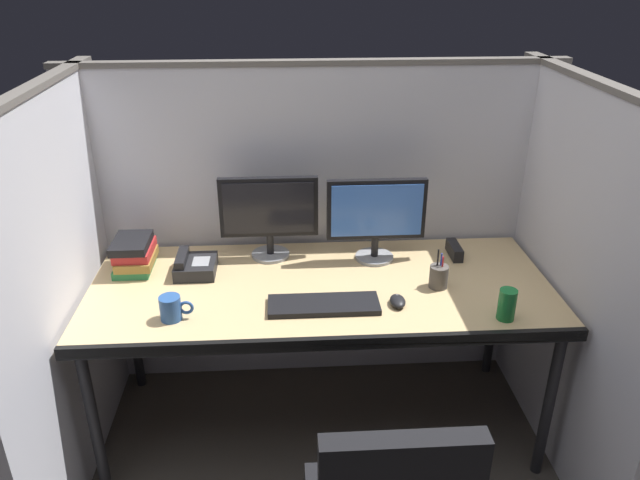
% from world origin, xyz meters
% --- Properties ---
extents(ground_plane, '(8.00, 8.00, 0.00)m').
position_xyz_m(ground_plane, '(0.00, 0.00, 0.00)').
color(ground_plane, '#423D38').
extents(cubicle_partition_rear, '(2.21, 0.06, 1.57)m').
position_xyz_m(cubicle_partition_rear, '(0.00, 0.74, 0.79)').
color(cubicle_partition_rear, silver).
rests_on(cubicle_partition_rear, ground).
extents(cubicle_partition_left, '(0.06, 1.41, 1.57)m').
position_xyz_m(cubicle_partition_left, '(-0.99, 0.20, 0.79)').
color(cubicle_partition_left, silver).
rests_on(cubicle_partition_left, ground).
extents(cubicle_partition_right, '(0.06, 1.41, 1.57)m').
position_xyz_m(cubicle_partition_right, '(0.99, 0.20, 0.79)').
color(cubicle_partition_right, silver).
rests_on(cubicle_partition_right, ground).
extents(desk, '(1.90, 0.80, 0.74)m').
position_xyz_m(desk, '(0.00, 0.29, 0.69)').
color(desk, tan).
rests_on(desk, ground).
extents(monitor_left, '(0.43, 0.17, 0.37)m').
position_xyz_m(monitor_left, '(-0.21, 0.57, 0.96)').
color(monitor_left, gray).
rests_on(monitor_left, desk).
extents(monitor_right, '(0.43, 0.17, 0.37)m').
position_xyz_m(monitor_right, '(0.25, 0.52, 0.96)').
color(monitor_right, gray).
rests_on(monitor_right, desk).
extents(keyboard_main, '(0.43, 0.15, 0.02)m').
position_xyz_m(keyboard_main, '(-0.00, 0.12, 0.75)').
color(keyboard_main, black).
rests_on(keyboard_main, desk).
extents(computer_mouse, '(0.06, 0.10, 0.04)m').
position_xyz_m(computer_mouse, '(0.29, 0.12, 0.76)').
color(computer_mouse, black).
rests_on(computer_mouse, desk).
extents(soda_can, '(0.07, 0.07, 0.12)m').
position_xyz_m(soda_can, '(0.67, -0.00, 0.80)').
color(soda_can, '#197233').
rests_on(soda_can, desk).
extents(red_stapler, '(0.04, 0.15, 0.06)m').
position_xyz_m(red_stapler, '(0.62, 0.52, 0.77)').
color(red_stapler, black).
rests_on(red_stapler, desk).
extents(book_stack, '(0.16, 0.22, 0.14)m').
position_xyz_m(book_stack, '(-0.79, 0.49, 0.81)').
color(book_stack, '#26723F').
rests_on(book_stack, desk).
extents(desk_phone, '(0.17, 0.19, 0.09)m').
position_xyz_m(desk_phone, '(-0.53, 0.44, 0.77)').
color(desk_phone, black).
rests_on(desk_phone, desk).
extents(pen_cup, '(0.08, 0.08, 0.17)m').
position_xyz_m(pen_cup, '(0.48, 0.25, 0.79)').
color(pen_cup, '#4C4742').
rests_on(pen_cup, desk).
extents(coffee_mug, '(0.13, 0.08, 0.09)m').
position_xyz_m(coffee_mug, '(-0.57, 0.07, 0.79)').
color(coffee_mug, '#264C8C').
rests_on(coffee_mug, desk).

